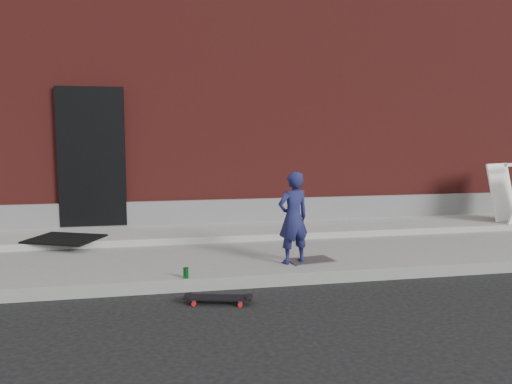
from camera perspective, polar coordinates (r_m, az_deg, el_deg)
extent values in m
plane|color=black|center=(5.97, 4.49, -10.63)|extent=(80.00, 80.00, 0.00)
cube|color=slate|center=(7.36, 1.33, -6.69)|extent=(20.00, 3.00, 0.15)
cube|color=#979791|center=(8.19, -0.03, -4.42)|extent=(20.00, 1.20, 0.10)
cube|color=#5C1C19|center=(12.61, -4.12, 9.94)|extent=(20.00, 8.00, 5.00)
cube|color=slate|center=(8.70, -0.75, -2.09)|extent=(20.00, 0.10, 0.40)
cube|color=black|center=(8.52, -18.25, 3.81)|extent=(1.05, 0.12, 2.25)
imported|color=#1A1D4B|center=(6.26, 4.28, -2.96)|extent=(0.48, 0.38, 1.16)
cylinder|color=red|center=(5.41, -1.67, -12.22)|extent=(0.05, 0.04, 0.05)
cylinder|color=red|center=(5.26, -1.82, -12.75)|extent=(0.05, 0.04, 0.05)
cylinder|color=red|center=(5.47, -6.83, -12.04)|extent=(0.05, 0.04, 0.05)
cylinder|color=red|center=(5.33, -7.12, -12.56)|extent=(0.05, 0.04, 0.05)
cube|color=#9E9EA2|center=(5.33, -1.74, -12.15)|extent=(0.08, 0.16, 0.02)
cube|color=#9E9EA2|center=(5.39, -6.98, -11.97)|extent=(0.08, 0.16, 0.02)
cube|color=black|center=(5.35, -4.38, -11.92)|extent=(0.72, 0.35, 0.01)
cube|color=white|center=(9.84, 26.26, 0.00)|extent=(0.67, 0.49, 1.00)
cylinder|color=#1B8933|center=(5.76, -8.02, -9.15)|extent=(0.08, 0.08, 0.12)
cube|color=black|center=(7.76, -21.02, -5.01)|extent=(1.17, 1.08, 0.03)
cube|color=#5A5A5F|center=(6.49, 6.27, -7.78)|extent=(0.61, 0.45, 0.02)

